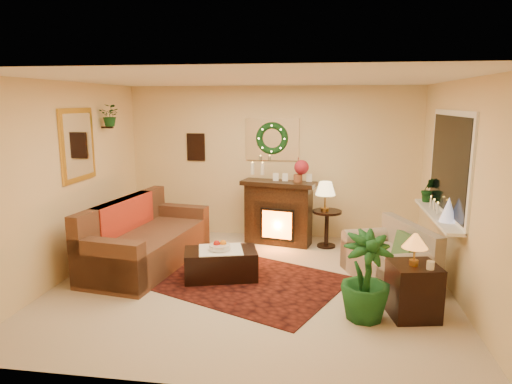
# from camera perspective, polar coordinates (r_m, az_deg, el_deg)

# --- Properties ---
(floor) EXTENTS (5.00, 5.00, 0.00)m
(floor) POSITION_cam_1_polar(r_m,az_deg,el_deg) (6.09, -0.49, -11.32)
(floor) COLOR beige
(floor) RESTS_ON ground
(ceiling) EXTENTS (5.00, 5.00, 0.00)m
(ceiling) POSITION_cam_1_polar(r_m,az_deg,el_deg) (5.63, -0.54, 13.92)
(ceiling) COLOR white
(ceiling) RESTS_ON ground
(wall_back) EXTENTS (5.00, 5.00, 0.00)m
(wall_back) POSITION_cam_1_polar(r_m,az_deg,el_deg) (7.92, 2.03, 3.71)
(wall_back) COLOR #EFD88C
(wall_back) RESTS_ON ground
(wall_front) EXTENTS (5.00, 5.00, 0.00)m
(wall_front) POSITION_cam_1_polar(r_m,az_deg,el_deg) (3.57, -6.18, -5.68)
(wall_front) COLOR #EFD88C
(wall_front) RESTS_ON ground
(wall_left) EXTENTS (4.50, 4.50, 0.00)m
(wall_left) POSITION_cam_1_polar(r_m,az_deg,el_deg) (6.58, -22.55, 1.32)
(wall_left) COLOR #EFD88C
(wall_left) RESTS_ON ground
(wall_right) EXTENTS (4.50, 4.50, 0.00)m
(wall_right) POSITION_cam_1_polar(r_m,az_deg,el_deg) (5.88, 24.32, 0.08)
(wall_right) COLOR #EFD88C
(wall_right) RESTS_ON ground
(area_rug) EXTENTS (2.91, 2.60, 0.01)m
(area_rug) POSITION_cam_1_polar(r_m,az_deg,el_deg) (6.15, -1.35, -11.03)
(area_rug) COLOR #44070D
(area_rug) RESTS_ON floor
(sofa) EXTENTS (1.28, 2.33, 0.95)m
(sofa) POSITION_cam_1_polar(r_m,az_deg,el_deg) (6.77, -13.32, -5.43)
(sofa) COLOR brown
(sofa) RESTS_ON floor
(red_throw) EXTENTS (0.83, 1.35, 0.02)m
(red_throw) POSITION_cam_1_polar(r_m,az_deg,el_deg) (6.95, -13.17, -4.78)
(red_throw) COLOR red
(red_throw) RESTS_ON sofa
(fireplace) EXTENTS (1.13, 0.55, 0.99)m
(fireplace) POSITION_cam_1_polar(r_m,az_deg,el_deg) (7.56, 2.81, -2.44)
(fireplace) COLOR black
(fireplace) RESTS_ON floor
(poinsettia) EXTENTS (0.24, 0.24, 0.24)m
(poinsettia) POSITION_cam_1_polar(r_m,az_deg,el_deg) (7.36, 5.71, 3.09)
(poinsettia) COLOR #A31D2B
(poinsettia) RESTS_ON fireplace
(mantel_candle_a) EXTENTS (0.06, 0.06, 0.19)m
(mantel_candle_a) POSITION_cam_1_polar(r_m,az_deg,el_deg) (7.46, -0.46, 2.94)
(mantel_candle_a) COLOR white
(mantel_candle_a) RESTS_ON fireplace
(mantel_candle_b) EXTENTS (0.06, 0.06, 0.19)m
(mantel_candle_b) POSITION_cam_1_polar(r_m,az_deg,el_deg) (7.43, 0.82, 2.91)
(mantel_candle_b) COLOR white
(mantel_candle_b) RESTS_ON fireplace
(mantel_mirror) EXTENTS (0.92, 0.02, 0.72)m
(mantel_mirror) POSITION_cam_1_polar(r_m,az_deg,el_deg) (7.86, 2.03, 6.59)
(mantel_mirror) COLOR white
(mantel_mirror) RESTS_ON wall_back
(wreath) EXTENTS (0.55, 0.11, 0.55)m
(wreath) POSITION_cam_1_polar(r_m,az_deg,el_deg) (7.82, 2.00, 6.71)
(wreath) COLOR #194719
(wreath) RESTS_ON wall_back
(wall_art) EXTENTS (0.32, 0.03, 0.48)m
(wall_art) POSITION_cam_1_polar(r_m,az_deg,el_deg) (8.14, -7.51, 5.59)
(wall_art) COLOR #381E11
(wall_art) RESTS_ON wall_back
(gold_mirror) EXTENTS (0.03, 0.84, 1.00)m
(gold_mirror) POSITION_cam_1_polar(r_m,az_deg,el_deg) (6.78, -21.40, 5.50)
(gold_mirror) COLOR gold
(gold_mirror) RESTS_ON wall_left
(hanging_plant) EXTENTS (0.33, 0.28, 0.36)m
(hanging_plant) POSITION_cam_1_polar(r_m,az_deg,el_deg) (7.36, -17.67, 7.86)
(hanging_plant) COLOR #194719
(hanging_plant) RESTS_ON wall_left
(loveseat) EXTENTS (1.18, 1.51, 0.77)m
(loveseat) POSITION_cam_1_polar(r_m,az_deg,el_deg) (6.25, 16.17, -7.09)
(loveseat) COLOR #A28E7F
(loveseat) RESTS_ON floor
(window_frame) EXTENTS (0.03, 1.86, 1.36)m
(window_frame) POSITION_cam_1_polar(r_m,az_deg,el_deg) (6.36, 23.05, 3.24)
(window_frame) COLOR white
(window_frame) RESTS_ON wall_right
(window_glass) EXTENTS (0.02, 1.70, 1.22)m
(window_glass) POSITION_cam_1_polar(r_m,az_deg,el_deg) (6.36, 22.92, 3.25)
(window_glass) COLOR black
(window_glass) RESTS_ON wall_right
(window_sill) EXTENTS (0.22, 1.86, 0.04)m
(window_sill) POSITION_cam_1_polar(r_m,az_deg,el_deg) (6.46, 21.69, -2.70)
(window_sill) COLOR white
(window_sill) RESTS_ON wall_right
(mini_tree) EXTENTS (0.21, 0.21, 0.31)m
(mini_tree) POSITION_cam_1_polar(r_m,az_deg,el_deg) (6.04, 22.92, -2.06)
(mini_tree) COLOR white
(mini_tree) RESTS_ON window_sill
(sill_plant) EXTENTS (0.26, 0.21, 0.48)m
(sill_plant) POSITION_cam_1_polar(r_m,az_deg,el_deg) (7.11, 20.75, 0.37)
(sill_plant) COLOR black
(sill_plant) RESTS_ON window_sill
(side_table_round) EXTENTS (0.49, 0.49, 0.61)m
(side_table_round) POSITION_cam_1_polar(r_m,az_deg,el_deg) (7.52, 8.82, -4.41)
(side_table_round) COLOR black
(side_table_round) RESTS_ON floor
(lamp_cream) EXTENTS (0.32, 0.32, 0.49)m
(lamp_cream) POSITION_cam_1_polar(r_m,az_deg,el_deg) (7.37, 8.66, -0.29)
(lamp_cream) COLOR #FFDC8D
(lamp_cream) RESTS_ON side_table_round
(end_table_square) EXTENTS (0.58, 0.58, 0.60)m
(end_table_square) POSITION_cam_1_polar(r_m,az_deg,el_deg) (5.41, 19.03, -11.87)
(end_table_square) COLOR #4D1D10
(end_table_square) RESTS_ON floor
(lamp_tiffany) EXTENTS (0.27, 0.27, 0.40)m
(lamp_tiffany) POSITION_cam_1_polar(r_m,az_deg,el_deg) (5.21, 19.19, -7.19)
(lamp_tiffany) COLOR orange
(lamp_tiffany) RESTS_ON end_table_square
(coffee_table) EXTENTS (1.05, 0.76, 0.40)m
(coffee_table) POSITION_cam_1_polar(r_m,az_deg,el_deg) (6.18, -4.42, -8.91)
(coffee_table) COLOR black
(coffee_table) RESTS_ON floor
(fruit_bowl) EXTENTS (0.28, 0.28, 0.06)m
(fruit_bowl) POSITION_cam_1_polar(r_m,az_deg,el_deg) (6.09, -4.56, -6.85)
(fruit_bowl) COLOR silver
(fruit_bowl) RESTS_ON coffee_table
(floor_palm) EXTENTS (2.09, 2.09, 2.92)m
(floor_palm) POSITION_cam_1_polar(r_m,az_deg,el_deg) (5.14, 13.55, -10.61)
(floor_palm) COLOR #0F4013
(floor_palm) RESTS_ON floor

